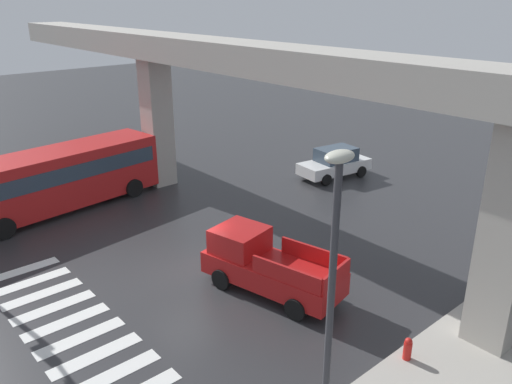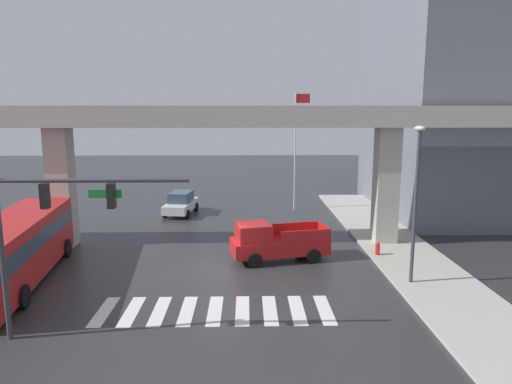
# 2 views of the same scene
# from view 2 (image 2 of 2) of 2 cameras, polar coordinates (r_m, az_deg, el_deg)

# --- Properties ---
(ground_plane) EXTENTS (120.00, 120.00, 0.00)m
(ground_plane) POSITION_cam_2_polar(r_m,az_deg,el_deg) (23.33, -4.32, -9.72)
(ground_plane) COLOR #2D2D30
(crosswalk_stripes) EXTENTS (9.35, 2.80, 0.01)m
(crosswalk_stripes) POSITION_cam_2_polar(r_m,az_deg,el_deg) (19.06, -5.10, -14.40)
(crosswalk_stripes) COLOR silver
(crosswalk_stripes) RESTS_ON ground
(elevated_overpass) EXTENTS (48.70, 2.36, 8.14)m
(elevated_overpass) POSITION_cam_2_polar(r_m,az_deg,el_deg) (26.68, -3.97, 8.03)
(elevated_overpass) COLOR #ADA89E
(elevated_overpass) RESTS_ON ground
(office_building) EXTENTS (14.60, 15.35, 31.40)m
(office_building) POSITION_cam_2_polar(r_m,az_deg,el_deg) (40.98, 26.64, 20.04)
(office_building) COLOR slate
(office_building) RESTS_ON ground
(sidewalk_east) EXTENTS (4.00, 36.00, 0.15)m
(sidewalk_east) POSITION_cam_2_polar(r_m,az_deg,el_deg) (26.62, 18.12, -7.52)
(sidewalk_east) COLOR #ADA89E
(sidewalk_east) RESTS_ON ground
(pickup_truck) EXTENTS (5.39, 2.94, 2.08)m
(pickup_truck) POSITION_cam_2_polar(r_m,az_deg,el_deg) (24.58, 2.26, -6.24)
(pickup_truck) COLOR red
(pickup_truck) RESTS_ON ground
(city_bus) EXTENTS (3.81, 11.02, 2.99)m
(city_bus) POSITION_cam_2_polar(r_m,az_deg,el_deg) (23.96, -27.69, -6.02)
(city_bus) COLOR red
(city_bus) RESTS_ON ground
(sedan_white) EXTENTS (2.40, 4.50, 1.72)m
(sedan_white) POSITION_cam_2_polar(r_m,az_deg,el_deg) (35.90, -9.27, -1.36)
(sedan_white) COLOR silver
(sedan_white) RESTS_ON ground
(traffic_signal_mast) EXTENTS (6.49, 0.32, 6.20)m
(traffic_signal_mast) POSITION_cam_2_polar(r_m,az_deg,el_deg) (16.91, -24.13, -2.76)
(traffic_signal_mast) COLOR #38383D
(traffic_signal_mast) RESTS_ON ground
(street_lamp_near_corner) EXTENTS (0.44, 0.70, 7.24)m
(street_lamp_near_corner) POSITION_cam_2_polar(r_m,az_deg,el_deg) (21.52, 19.23, 0.60)
(street_lamp_near_corner) COLOR #38383D
(street_lamp_near_corner) RESTS_ON ground
(fire_hydrant) EXTENTS (0.24, 0.24, 0.85)m
(fire_hydrant) POSITION_cam_2_polar(r_m,az_deg,el_deg) (26.05, 14.80, -6.91)
(fire_hydrant) COLOR red
(fire_hydrant) RESTS_ON ground
(flagpole) EXTENTS (1.16, 0.12, 9.30)m
(flagpole) POSITION_cam_2_polar(r_m,az_deg,el_deg) (36.45, 5.02, 6.16)
(flagpole) COLOR silver
(flagpole) RESTS_ON ground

